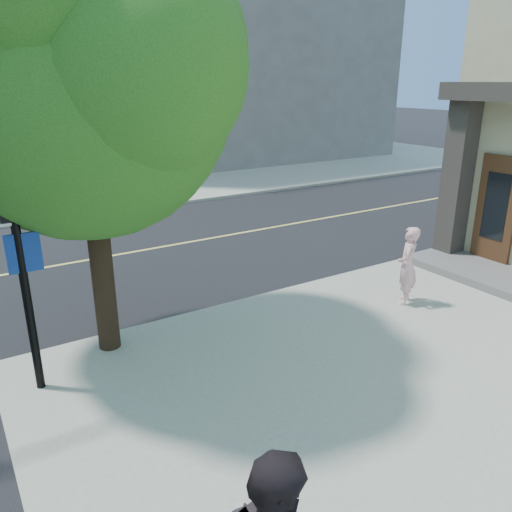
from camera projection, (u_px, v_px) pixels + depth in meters
ground at (54, 353)px, 8.71m from camera, size 140.00×140.00×0.00m
road_ew at (15, 273)px, 12.31m from camera, size 140.00×9.00×0.01m
sidewalk_ne at (201, 152)px, 32.67m from camera, size 29.00×25.00×0.12m
filler_ne at (201, 35)px, 31.01m from camera, size 18.00×16.00×14.00m
man_on_phone at (407, 266)px, 10.16m from camera, size 0.70×0.65×1.61m
street_tree at (87, 51)px, 7.22m from camera, size 5.51×5.01×7.32m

